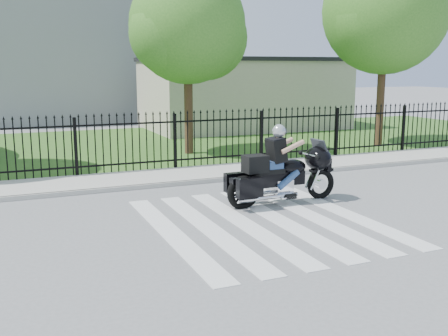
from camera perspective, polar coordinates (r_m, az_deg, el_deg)
name	(u,v)px	position (r m, az deg, el deg)	size (l,w,h in m)	color
ground	(263,222)	(11.10, 4.26, -5.91)	(120.00, 120.00, 0.00)	slate
crosswalk	(263,222)	(11.10, 4.26, -5.88)	(5.00, 5.50, 0.01)	silver
sidewalk	(186,175)	(15.56, -4.18, -0.78)	(40.00, 2.00, 0.12)	#ADAAA3
curb	(197,182)	(14.64, -2.91, -1.51)	(40.00, 0.12, 0.12)	#ADAAA3
grass_strip	(131,145)	(22.21, -10.04, 2.49)	(40.00, 12.00, 0.02)	#30571E
iron_fence	(175,143)	(16.35, -5.35, 2.77)	(26.00, 0.04, 1.80)	black
tree_mid	(187,26)	(19.56, -3.99, 15.18)	(4.20, 4.20, 6.78)	#382316
tree_right	(385,11)	(22.71, 17.15, 15.97)	(5.00, 5.00, 7.90)	#382316
building_low	(243,95)	(28.11, 2.09, 7.95)	(10.00, 6.00, 3.50)	#B8B299
building_low_roof	(243,59)	(28.08, 2.11, 11.73)	(10.20, 6.20, 0.20)	black
building_tall	(28,21)	(35.59, -20.58, 14.76)	(15.00, 10.00, 12.00)	gray
motorcycle_rider	(280,171)	(12.46, 6.15, -0.30)	(2.94, 0.91, 1.94)	black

